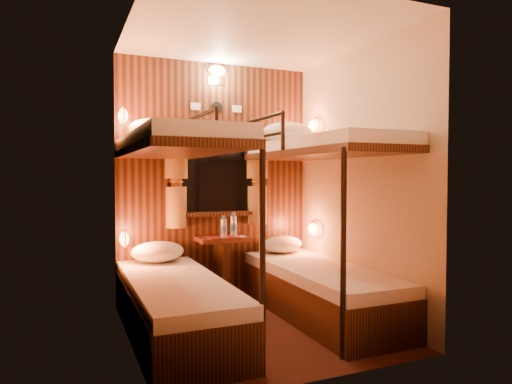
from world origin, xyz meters
name	(u,v)px	position (x,y,z in m)	size (l,w,h in m)	color
floor	(255,328)	(0.00, 0.00, 0.00)	(2.10, 2.10, 0.00)	black
ceiling	(255,34)	(0.00, 0.00, 2.40)	(2.10, 2.10, 0.00)	silver
wall_back	(216,181)	(0.00, 1.05, 1.20)	(2.40, 2.40, 0.00)	#C6B293
wall_front	(323,185)	(0.00, -1.05, 1.20)	(2.40, 2.40, 0.00)	#C6B293
wall_left	(130,183)	(-1.00, 0.00, 1.20)	(2.40, 2.40, 0.00)	#C6B293
wall_right	(357,182)	(1.00, 0.00, 1.20)	(2.40, 2.40, 0.00)	#C6B293
back_panel	(216,181)	(0.00, 1.04, 1.20)	(2.00, 0.03, 2.40)	black
bunk_left	(176,265)	(-0.65, 0.07, 0.56)	(0.72, 1.90, 1.82)	black
bunk_right	(319,254)	(0.65, 0.07, 0.56)	(0.72, 1.90, 1.82)	black
window	(217,183)	(0.00, 1.00, 1.18)	(1.00, 0.12, 0.79)	black
curtains	(218,175)	(0.00, 0.97, 1.26)	(1.10, 0.22, 1.00)	olive
back_fixtures	(217,78)	(0.00, 1.00, 2.25)	(0.54, 0.09, 0.48)	black
reading_lamps	(227,178)	(0.00, 0.70, 1.24)	(2.00, 0.20, 1.25)	#FE6126
table	(222,260)	(0.00, 0.85, 0.41)	(0.50, 0.34, 0.66)	#5F2515
bottle_left	(224,228)	(-0.01, 0.79, 0.74)	(0.06, 0.06, 0.22)	#99BFE5
bottle_right	(234,226)	(0.12, 0.86, 0.75)	(0.07, 0.07, 0.24)	#99BFE5
sachet_a	(241,237)	(0.17, 0.78, 0.65)	(0.08, 0.06, 0.01)	silver
sachet_b	(234,235)	(0.14, 0.91, 0.65)	(0.07, 0.05, 0.01)	silver
pillow_lower_left	(158,252)	(-0.65, 0.80, 0.55)	(0.49, 0.35, 0.19)	white
pillow_lower_right	(282,244)	(0.65, 0.82, 0.54)	(0.44, 0.31, 0.17)	white
pillow_upper_left	(157,129)	(-0.65, 0.78, 1.69)	(0.51, 0.36, 0.20)	white
pillow_upper_right	(288,133)	(0.65, 0.70, 1.69)	(0.54, 0.38, 0.21)	white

